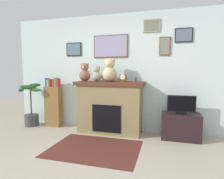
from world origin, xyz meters
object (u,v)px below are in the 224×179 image
teddy_bear_grey (110,71)px  potted_plant (31,110)px  television (181,105)px  teddy_bear_cream (97,74)px  fireplace (110,107)px  tv_stand (181,126)px  candle_jar (135,80)px  bookshelf (53,104)px  teddy_bear_tan (85,73)px  mantel_clock (123,78)px

teddy_bear_grey → potted_plant: bearing=-179.0°
television → teddy_bear_cream: 1.85m
fireplace → television: 1.47m
tv_stand → television: 0.43m
fireplace → teddy_bear_grey: size_ratio=2.96×
tv_stand → candle_jar: 1.29m
fireplace → teddy_bear_grey: bearing=-84.4°
fireplace → tv_stand: (1.46, -0.04, -0.31)m
candle_jar → teddy_bear_cream: (-0.84, -0.00, 0.10)m
bookshelf → teddy_bear_tan: (0.88, -0.08, 0.75)m
television → bookshelf: bearing=178.0°
fireplace → bookshelf: bookshelf is taller
tv_stand → teddy_bear_tan: teddy_bear_tan is taller
bookshelf → teddy_bear_cream: teddy_bear_cream is taller
tv_stand → teddy_bear_grey: size_ratio=1.46×
candle_jar → potted_plant: bearing=-179.2°
fireplace → potted_plant: bearing=-178.5°
potted_plant → television: bearing=0.3°
mantel_clock → teddy_bear_grey: teddy_bear_grey is taller
fireplace → television: bearing=-1.4°
bookshelf → teddy_bear_grey: 1.66m
tv_stand → teddy_bear_cream: size_ratio=2.14×
candle_jar → mantel_clock: mantel_clock is taller
teddy_bear_tan → teddy_bear_grey: size_ratio=0.81×
mantel_clock → teddy_bear_grey: 0.33m
candle_jar → fireplace: bearing=178.1°
tv_stand → teddy_bear_grey: 1.82m
potted_plant → tv_stand: potted_plant is taller
teddy_bear_cream → television: bearing=-0.6°
candle_jar → teddy_bear_grey: bearing=-179.9°
mantel_clock → teddy_bear_cream: 0.59m
fireplace → bookshelf: bearing=177.4°
tv_stand → candle_jar: size_ratio=7.51×
tv_stand → teddy_bear_cream: 2.03m
teddy_bear_tan → candle_jar: bearing=0.0°
teddy_bear_cream → fireplace: bearing=3.5°
television → candle_jar: size_ratio=5.46×
tv_stand → candle_jar: (-0.92, 0.02, 0.91)m
bookshelf → teddy_bear_tan: size_ratio=2.92×
fireplace → mantel_clock: 0.69m
television → teddy_bear_cream: size_ratio=1.56×
potted_plant → teddy_bear_tan: (1.43, 0.03, 0.90)m
fireplace → teddy_bear_grey: teddy_bear_grey is taller
tv_stand → mantel_clock: 1.50m
potted_plant → teddy_bear_tan: teddy_bear_tan is taller
teddy_bear_grey → bookshelf: bearing=176.7°
bookshelf → television: bookshelf is taller
bookshelf → mantel_clock: 1.87m
potted_plant → teddy_bear_tan: 1.69m
teddy_bear_cream → teddy_bear_grey: (0.30, -0.00, 0.07)m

